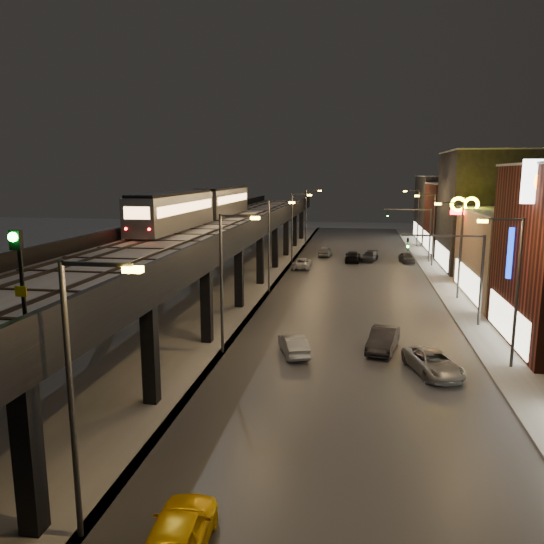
{
  "coord_description": "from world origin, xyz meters",
  "views": [
    {
      "loc": [
        7.78,
        -18.93,
        11.44
      ],
      "look_at": [
        2.16,
        15.38,
        5.0
      ],
      "focal_mm": 35.0,
      "sensor_mm": 36.0,
      "label": 1
    }
  ],
  "objects": [
    {
      "name": "building_c",
      "position": [
        23.99,
        32.0,
        4.08
      ],
      "size": [
        12.2,
        15.2,
        8.16
      ],
      "color": "#8B715A",
      "rests_on": "ground"
    },
    {
      "name": "ground",
      "position": [
        0.0,
        0.0,
        0.0
      ],
      "size": [
        220.0,
        220.0,
        0.0
      ],
      "primitive_type": "plane",
      "color": "silver"
    },
    {
      "name": "streetlight_right_1",
      "position": [
        16.73,
        13.0,
        5.24
      ],
      "size": [
        2.56,
        0.28,
        9.0
      ],
      "color": "#38383A",
      "rests_on": "ground"
    },
    {
      "name": "building_d",
      "position": [
        23.99,
        48.0,
        7.08
      ],
      "size": [
        12.2,
        13.2,
        14.16
      ],
      "color": "#26262A",
      "rests_on": "ground"
    },
    {
      "name": "car_taxi",
      "position": [
        2.71,
        -5.48,
        0.76
      ],
      "size": [
        2.08,
        4.59,
        1.53
      ],
      "primitive_type": "imported",
      "rotation": [
        0.0,
        0.0,
        3.2
      ],
      "color": "#F5BB02",
      "rests_on": "ground"
    },
    {
      "name": "viaduct_trackbed",
      "position": [
        -6.01,
        31.97,
        6.39
      ],
      "size": [
        8.4,
        100.0,
        0.32
      ],
      "color": "#B2B7C1",
      "rests_on": "elevated_viaduct"
    },
    {
      "name": "streetlight_left_4",
      "position": [
        -0.43,
        67.0,
        5.24
      ],
      "size": [
        2.57,
        0.28,
        9.0
      ],
      "color": "#38383A",
      "rests_on": "ground"
    },
    {
      "name": "streetlight_left_1",
      "position": [
        -0.43,
        13.0,
        5.24
      ],
      "size": [
        2.57,
        0.28,
        9.0
      ],
      "color": "#38383A",
      "rests_on": "ground"
    },
    {
      "name": "car_far_white",
      "position": [
        3.29,
        54.94,
        0.68
      ],
      "size": [
        2.03,
        4.15,
        1.36
      ],
      "primitive_type": "imported",
      "rotation": [
        0.0,
        0.0,
        3.03
      ],
      "color": "gray",
      "rests_on": "ground"
    },
    {
      "name": "streetlight_left_0",
      "position": [
        -0.43,
        -5.0,
        5.24
      ],
      "size": [
        2.57,
        0.28,
        9.0
      ],
      "color": "#38383A",
      "rests_on": "ground"
    },
    {
      "name": "car_near_white",
      "position": [
        3.9,
        13.32,
        0.65
      ],
      "size": [
        2.56,
        4.18,
        1.3
      ],
      "primitive_type": "imported",
      "rotation": [
        0.0,
        0.0,
        3.47
      ],
      "color": "gray",
      "rests_on": "ground"
    },
    {
      "name": "traffic_light_rig_b",
      "position": [
        15.84,
        52.0,
        4.5
      ],
      "size": [
        6.1,
        0.34,
        7.0
      ],
      "color": "#38383A",
      "rests_on": "ground"
    },
    {
      "name": "viaduct_parapet_far",
      "position": [
        -10.35,
        32.0,
        6.85
      ],
      "size": [
        0.3,
        100.0,
        1.1
      ],
      "primitive_type": "cube",
      "color": "black",
      "rests_on": "elevated_viaduct"
    },
    {
      "name": "car_onc_dark",
      "position": [
        12.27,
        11.31,
        0.67
      ],
      "size": [
        3.56,
        5.23,
        1.33
      ],
      "primitive_type": "imported",
      "rotation": [
        0.0,
        0.0,
        0.31
      ],
      "color": "gray",
      "rests_on": "ground"
    },
    {
      "name": "car_mid_dark",
      "position": [
        7.14,
        50.78,
        0.69
      ],
      "size": [
        2.07,
        4.81,
        1.38
      ],
      "primitive_type": "imported",
      "rotation": [
        0.0,
        0.0,
        3.11
      ],
      "color": "black",
      "rests_on": "ground"
    },
    {
      "name": "streetlight_right_3",
      "position": [
        16.73,
        49.0,
        5.24
      ],
      "size": [
        2.56,
        0.28,
        9.0
      ],
      "color": "#38383A",
      "rests_on": "ground"
    },
    {
      "name": "sign_citgo",
      "position": [
        18.5,
        14.79,
        9.55
      ],
      "size": [
        2.59,
        0.39,
        12.3
      ],
      "color": "#38383A",
      "rests_on": "ground"
    },
    {
      "name": "under_viaduct_pavement",
      "position": [
        -6.0,
        35.0,
        0.03
      ],
      "size": [
        11.0,
        120.0,
        0.06
      ],
      "primitive_type": "cube",
      "color": "#9FA1A8",
      "rests_on": "ground"
    },
    {
      "name": "traffic_light_rig_a",
      "position": [
        15.84,
        22.0,
        4.5
      ],
      "size": [
        6.1,
        0.34,
        7.0
      ],
      "color": "#38383A",
      "rests_on": "ground"
    },
    {
      "name": "subway_train",
      "position": [
        -8.5,
        35.1,
        8.24
      ],
      "size": [
        2.73,
        33.66,
        3.26
      ],
      "color": "gray",
      "rests_on": "viaduct_trackbed"
    },
    {
      "name": "rail_signal",
      "position": [
        -2.1,
        -4.93,
        8.9
      ],
      "size": [
        0.37,
        0.44,
        3.21
      ],
      "color": "black",
      "rests_on": "viaduct_trackbed"
    },
    {
      "name": "sign_mcdonalds",
      "position": [
        18.0,
        35.64,
        7.41
      ],
      "size": [
        2.73,
        0.34,
        9.25
      ],
      "color": "#38383A",
      "rests_on": "ground"
    },
    {
      "name": "building_e",
      "position": [
        23.99,
        62.0,
        5.08
      ],
      "size": [
        12.2,
        12.2,
        10.16
      ],
      "color": "#571D18",
      "rests_on": "ground"
    },
    {
      "name": "building_f",
      "position": [
        23.99,
        76.0,
        5.58
      ],
      "size": [
        12.2,
        16.2,
        11.16
      ],
      "color": "#272727",
      "rests_on": "ground"
    },
    {
      "name": "car_onc_red",
      "position": [
        14.12,
        51.32,
        0.64
      ],
      "size": [
        2.13,
        3.97,
        1.28
      ],
      "primitive_type": "imported",
      "rotation": [
        0.0,
        0.0,
        0.17
      ],
      "color": "#3D3E40",
      "rests_on": "ground"
    },
    {
      "name": "streetlight_left_2",
      "position": [
        -0.43,
        31.0,
        5.24
      ],
      "size": [
        2.57,
        0.28,
        9.0
      ],
      "color": "#38383A",
      "rests_on": "ground"
    },
    {
      "name": "road_surface",
      "position": [
        7.5,
        35.0,
        0.03
      ],
      "size": [
        17.0,
        120.0,
        0.06
      ],
      "primitive_type": "cube",
      "color": "#46474D",
      "rests_on": "ground"
    },
    {
      "name": "streetlight_right_4",
      "position": [
        16.73,
        67.0,
        5.24
      ],
      "size": [
        2.56,
        0.28,
        9.0
      ],
      "color": "#38383A",
      "rests_on": "ground"
    },
    {
      "name": "car_onc_white",
      "position": [
        9.29,
        51.63,
        0.62
      ],
      "size": [
        2.8,
        4.6,
        1.25
      ],
      "primitive_type": "imported",
      "rotation": [
        0.0,
        0.0,
        -0.26
      ],
      "color": "black",
      "rests_on": "ground"
    },
    {
      "name": "sign_carwash",
      "position": [
        18.5,
        18.38,
        5.57
      ],
      "size": [
        1.53,
        0.35,
        7.94
      ],
      "color": "#38383A",
      "rests_on": "ground"
    },
    {
      "name": "viaduct_parapet_streetside",
      "position": [
        -1.65,
        32.0,
        6.85
      ],
      "size": [
        0.3,
        100.0,
        1.1
      ],
      "primitive_type": "cube",
      "color": "black",
      "rests_on": "elevated_viaduct"
    },
    {
      "name": "car_onc_silver",
      "position": [
        9.58,
        14.98,
        0.74
      ],
      "size": [
        2.46,
        4.73,
        1.48
      ],
      "primitive_type": "imported",
      "rotation": [
        0.0,
        0.0,
        -0.21
      ],
      "color": "black",
      "rests_on": "ground"
    },
    {
      "name": "streetlight_right_2",
      "position": [
        16.73,
        31.0,
        5.24
      ],
      "size": [
        2.56,
        0.28,
        9.0
      ],
      "color": "#38383A",
      "rests_on": "ground"
    },
    {
      "name": "elevated_viaduct",
      "position": [
        -6.0,
        31.84,
        5.62
      ],
      "size": [
        9.0,
        100.0,
        6.3
      ],
      "color": "black",
      "rests_on": "ground"
    },
    {
      "name": "car_mid_silver",
      "position": [
        1.08,
        44.8,
        0.65
      ],
      "size": [
        2.2,
        4.68,
        1.29
      ],
      "primitive_type": "imported",
      "rotation": [
        0.0,
        0.0,
        3.15
      ],
      "color": "silver",
      "rests_on": "ground"
    },
    {
      "name": "sidewalk_right",
      "position": [
        17.5,
        35.0,
        0.07
      ],
      "size": [
        4.0,
        120.0,
        0.14
      ],
      "primitive_type": "cube",
      "color": "#9FA1A8",
      "rests_on": "ground"
    },
    {
      "name": "streetlight_left_3",
      "position": [
        -0.43,
        49.0,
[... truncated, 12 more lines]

